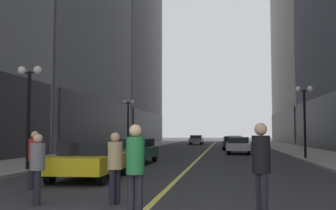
% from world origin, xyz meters
% --- Properties ---
extents(ground_plane, '(200.00, 200.00, 0.00)m').
position_xyz_m(ground_plane, '(0.00, 35.00, 0.00)').
color(ground_plane, '#2D2D30').
extents(sidewalk_left, '(4.50, 78.00, 0.15)m').
position_xyz_m(sidewalk_left, '(-8.25, 35.00, 0.07)').
color(sidewalk_left, gray).
rests_on(sidewalk_left, ground).
extents(sidewalk_right, '(4.50, 78.00, 0.15)m').
position_xyz_m(sidewalk_right, '(8.25, 35.00, 0.07)').
color(sidewalk_right, gray).
rests_on(sidewalk_right, ground).
extents(lane_centre_stripe, '(0.16, 70.00, 0.01)m').
position_xyz_m(lane_centre_stripe, '(0.00, 35.00, 0.00)').
color(lane_centre_stripe, '#E5D64C').
rests_on(lane_centre_stripe, ground).
extents(building_left_far, '(13.06, 26.00, 41.71)m').
position_xyz_m(building_left_far, '(-16.93, 60.00, 20.77)').
color(building_left_far, gray).
rests_on(building_left_far, ground).
extents(car_yellow, '(2.03, 4.38, 1.32)m').
position_xyz_m(car_yellow, '(-3.03, 8.54, 0.72)').
color(car_yellow, yellow).
rests_on(car_yellow, ground).
extents(car_green, '(1.88, 4.18, 1.32)m').
position_xyz_m(car_green, '(-3.10, 16.05, 0.72)').
color(car_green, '#196038').
rests_on(car_green, ground).
extents(car_silver, '(1.96, 4.54, 1.32)m').
position_xyz_m(car_silver, '(2.72, 26.81, 0.72)').
color(car_silver, '#B7B7BC').
rests_on(car_silver, ground).
extents(car_navy, '(2.05, 4.41, 1.32)m').
position_xyz_m(car_navy, '(2.38, 34.48, 0.72)').
color(car_navy, '#141E4C').
rests_on(car_navy, ground).
extents(car_maroon, '(1.85, 4.44, 1.32)m').
position_xyz_m(car_maroon, '(2.76, 41.61, 0.72)').
color(car_maroon, maroon).
rests_on(car_maroon, ground).
extents(car_grey, '(1.88, 4.05, 1.32)m').
position_xyz_m(car_grey, '(-2.33, 52.03, 0.72)').
color(car_grey, slate).
rests_on(car_grey, ground).
extents(pedestrian_in_black_coat, '(0.46, 0.46, 1.82)m').
position_xyz_m(pedestrian_in_black_coat, '(2.36, 2.42, 1.07)').
color(pedestrian_in_black_coat, black).
rests_on(pedestrian_in_black_coat, ground).
extents(pedestrian_in_red_jacket, '(0.48, 0.48, 1.69)m').
position_xyz_m(pedestrian_in_red_jacket, '(-3.78, 5.75, 0.98)').
color(pedestrian_in_red_jacket, black).
rests_on(pedestrian_in_red_jacket, ground).
extents(pedestrian_in_tan_trench, '(0.46, 0.46, 1.64)m').
position_xyz_m(pedestrian_in_tan_trench, '(-0.82, 3.72, 0.95)').
color(pedestrian_in_tan_trench, black).
rests_on(pedestrian_in_tan_trench, ground).
extents(pedestrian_in_green_parka, '(0.37, 0.37, 1.79)m').
position_xyz_m(pedestrian_in_green_parka, '(0.03, 2.02, 1.05)').
color(pedestrian_in_green_parka, black).
rests_on(pedestrian_in_green_parka, ground).
extents(pedestrian_in_grey_suit, '(0.47, 0.47, 1.61)m').
position_xyz_m(pedestrian_in_grey_suit, '(-2.56, 3.43, 0.93)').
color(pedestrian_in_grey_suit, black).
rests_on(pedestrian_in_grey_suit, ground).
extents(street_lamp_left_near, '(1.06, 0.36, 4.43)m').
position_xyz_m(street_lamp_left_near, '(-6.40, 10.49, 3.26)').
color(street_lamp_left_near, black).
rests_on(street_lamp_left_near, ground).
extents(street_lamp_left_far, '(1.06, 0.36, 4.43)m').
position_xyz_m(street_lamp_left_far, '(-6.40, 28.00, 3.26)').
color(street_lamp_left_far, black).
rests_on(street_lamp_left_far, ground).
extents(street_lamp_right_mid, '(1.06, 0.36, 4.43)m').
position_xyz_m(street_lamp_right_mid, '(6.40, 19.68, 3.26)').
color(street_lamp_right_mid, black).
rests_on(street_lamp_right_mid, ground).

